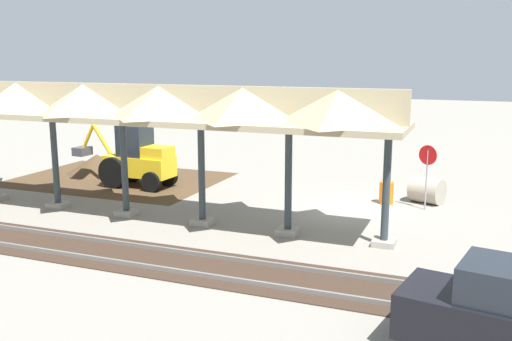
{
  "coord_description": "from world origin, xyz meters",
  "views": [
    {
      "loc": [
        -4.34,
        21.76,
        5.87
      ],
      "look_at": [
        3.42,
        2.02,
        1.6
      ],
      "focal_mm": 40.0,
      "sensor_mm": 36.0,
      "label": 1
    }
  ],
  "objects": [
    {
      "name": "backhoe",
      "position": [
        10.05,
        0.02,
        1.27
      ],
      "size": [
        5.22,
        1.83,
        2.82
      ],
      "color": "yellow",
      "rests_on": "ground"
    },
    {
      "name": "stop_sign",
      "position": [
        -2.61,
        -0.6,
        1.83
      ],
      "size": [
        0.7,
        0.36,
        2.53
      ],
      "color": "gray",
      "rests_on": "ground"
    },
    {
      "name": "rail_tracks",
      "position": [
        0.0,
        8.1,
        0.03
      ],
      "size": [
        60.0,
        2.58,
        0.15
      ],
      "color": "slate",
      "rests_on": "ground"
    },
    {
      "name": "dirt_work_zone",
      "position": [
        11.78,
        -0.91,
        0.0
      ],
      "size": [
        9.75,
        7.0,
        0.01
      ],
      "primitive_type": "cube",
      "color": "#4C3823",
      "rests_on": "ground"
    },
    {
      "name": "concrete_pipe",
      "position": [
        -2.57,
        -1.71,
        0.53
      ],
      "size": [
        1.52,
        1.43,
        1.05
      ],
      "color": "#9E9384",
      "rests_on": "ground"
    },
    {
      "name": "ground_plane",
      "position": [
        0.0,
        0.0,
        0.0
      ],
      "size": [
        120.0,
        120.0,
        0.0
      ],
      "primitive_type": "plane",
      "color": "gray"
    },
    {
      "name": "traffic_barrel",
      "position": [
        -1.06,
        -0.97,
        0.45
      ],
      "size": [
        0.56,
        0.56,
        0.9
      ],
      "primitive_type": "cylinder",
      "color": "orange",
      "rests_on": "ground"
    },
    {
      "name": "dirt_mound",
      "position": [
        13.65,
        -1.84,
        0.0
      ],
      "size": [
        6.07,
        6.07,
        1.92
      ],
      "primitive_type": "cone",
      "color": "#4C3823",
      "rests_on": "ground"
    },
    {
      "name": "platform_canopy",
      "position": [
        7.73,
        4.33,
        4.16
      ],
      "size": [
        20.31,
        3.2,
        4.9
      ],
      "color": "#9E998E",
      "rests_on": "ground"
    }
  ]
}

